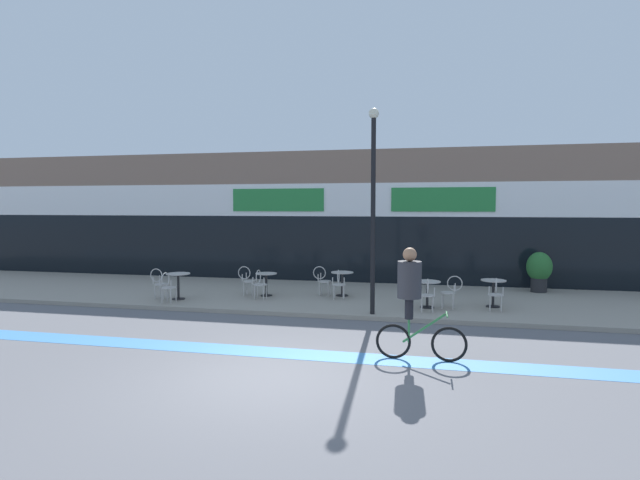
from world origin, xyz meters
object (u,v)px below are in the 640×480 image
(bistro_table_3, at_px, (427,289))
(planter_pot, at_px, (539,270))
(cafe_chair_4_near, at_px, (496,292))
(bistro_table_2, at_px, (342,279))
(cafe_chair_0_side, at_px, (159,281))
(cafe_chair_3_side, at_px, (451,290))
(cafe_chair_3_near, at_px, (427,293))
(bistro_table_1, at_px, (266,280))
(cyclist_0, at_px, (412,294))
(cafe_chair_1_near, at_px, (260,282))
(bistro_table_0, at_px, (178,281))
(cafe_chair_1_side, at_px, (247,279))
(cafe_chair_2_near, at_px, (339,282))
(cafe_chair_0_near, at_px, (167,285))
(cafe_chair_2_side, at_px, (322,279))
(lamp_post, at_px, (373,197))
(bistro_table_4, at_px, (493,288))

(bistro_table_3, xyz_separation_m, planter_pot, (3.51, 3.32, 0.20))
(cafe_chair_4_near, bearing_deg, bistro_table_2, 77.76)
(cafe_chair_0_side, height_order, cafe_chair_3_side, same)
(bistro_table_3, xyz_separation_m, cafe_chair_3_near, (0.00, -0.63, -0.01))
(bistro_table_1, bearing_deg, bistro_table_2, 12.30)
(bistro_table_2, height_order, cyclist_0, cyclist_0)
(cafe_chair_1_near, bearing_deg, bistro_table_0, 101.15)
(cafe_chair_1_side, bearing_deg, cafe_chair_2_near, -2.06)
(bistro_table_2, xyz_separation_m, cafe_chair_1_near, (-2.29, -1.13, -0.01))
(cafe_chair_1_near, relative_size, cafe_chair_3_side, 1.00)
(cafe_chair_0_side, relative_size, planter_pot, 0.70)
(cafe_chair_2_near, distance_m, planter_pot, 6.66)
(cafe_chair_4_near, bearing_deg, cafe_chair_1_near, 93.25)
(bistro_table_3, height_order, planter_pot, planter_pot)
(bistro_table_0, height_order, bistro_table_3, bistro_table_0)
(cafe_chair_4_near, distance_m, planter_pot, 3.89)
(cafe_chair_2_near, bearing_deg, cafe_chair_0_near, 104.73)
(cafe_chair_0_near, bearing_deg, planter_pot, -67.10)
(bistro_table_2, bearing_deg, cafe_chair_1_near, -153.84)
(bistro_table_1, xyz_separation_m, cafe_chair_3_near, (4.87, -1.38, 0.01))
(cafe_chair_3_side, height_order, cyclist_0, cyclist_0)
(cafe_chair_2_near, relative_size, cafe_chair_3_near, 1.00)
(cafe_chair_2_side, distance_m, lamp_post, 3.91)
(cafe_chair_0_side, bearing_deg, cafe_chair_4_near, 3.42)
(bistro_table_2, relative_size, cafe_chair_1_near, 0.83)
(cafe_chair_0_near, height_order, cyclist_0, cyclist_0)
(bistro_table_2, xyz_separation_m, cafe_chair_4_near, (4.34, -1.40, -0.01))
(cafe_chair_4_near, bearing_deg, cyclist_0, 160.17)
(bistro_table_2, relative_size, lamp_post, 0.14)
(bistro_table_1, distance_m, bistro_table_2, 2.34)
(cafe_chair_2_near, height_order, cafe_chair_3_near, same)
(bistro_table_0, distance_m, bistro_table_1, 2.62)
(cafe_chair_3_near, xyz_separation_m, planter_pot, (3.50, 3.95, 0.21))
(cafe_chair_3_near, bearing_deg, cafe_chair_1_near, 77.93)
(bistro_table_4, relative_size, cafe_chair_0_side, 0.83)
(bistro_table_2, distance_m, bistro_table_4, 4.42)
(cafe_chair_1_near, height_order, cafe_chair_2_side, same)
(bistro_table_2, xyz_separation_m, bistro_table_3, (2.58, -1.25, -0.01))
(bistro_table_4, xyz_separation_m, cafe_chair_2_side, (-4.97, 0.77, -0.01))
(cyclist_0, bearing_deg, cafe_chair_1_near, 135.10)
(cafe_chair_2_side, height_order, lamp_post, lamp_post)
(cafe_chair_3_near, height_order, cafe_chair_4_near, same)
(bistro_table_2, distance_m, cafe_chair_0_near, 5.17)
(bistro_table_4, relative_size, cafe_chair_2_near, 0.83)
(cafe_chair_1_side, bearing_deg, cafe_chair_2_side, 12.76)
(bistro_table_0, bearing_deg, cafe_chair_4_near, 1.31)
(bistro_table_4, distance_m, cafe_chair_2_near, 4.34)
(cafe_chair_0_side, distance_m, cafe_chair_2_side, 4.93)
(bistro_table_0, relative_size, cafe_chair_1_side, 0.86)
(bistro_table_3, height_order, cafe_chair_3_near, cafe_chair_3_near)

